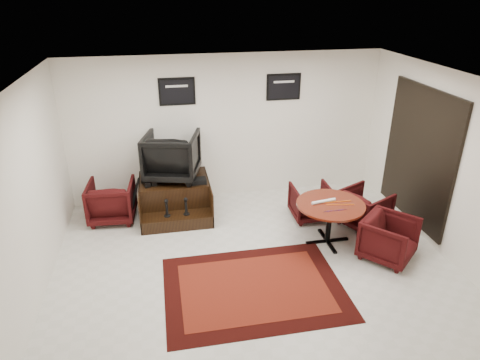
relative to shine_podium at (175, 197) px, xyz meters
name	(u,v)px	position (x,y,z in m)	size (l,w,h in m)	color
ground	(254,264)	(1.08, -1.91, -0.30)	(6.00, 6.00, 0.00)	silver
room_shell	(282,151)	(1.49, -1.79, 1.49)	(6.02, 5.02, 2.81)	white
area_rug	(254,288)	(0.96, -2.46, -0.29)	(2.51, 1.88, 0.01)	black
shine_podium	(175,197)	(0.00, 0.00, 0.00)	(1.26, 1.30, 0.65)	black
shine_chair	(172,153)	(0.00, 0.14, 0.83)	(0.93, 0.87, 0.95)	black
shoes_pair	(149,182)	(-0.44, -0.09, 0.40)	(0.29, 0.32, 0.10)	black
polish_kit	(199,181)	(0.43, -0.21, 0.40)	(0.27, 0.19, 0.09)	black
umbrella_black	(134,198)	(-0.74, -0.10, 0.10)	(0.30, 0.11, 0.80)	black
umbrella_hooked	(134,197)	(-0.74, -0.02, 0.10)	(0.30, 0.11, 0.79)	black
armchair_side	(111,199)	(-1.13, -0.06, 0.11)	(0.79, 0.74, 0.81)	black
meeting_table	(330,209)	(2.42, -1.52, 0.33)	(1.10, 1.10, 0.72)	#4E170B
table_chair_back	(311,200)	(2.41, -0.68, 0.05)	(0.68, 0.63, 0.70)	black
table_chair_window	(365,207)	(3.24, -1.13, 0.07)	(0.73, 0.68, 0.75)	black
table_chair_corner	(389,237)	(3.17, -2.12, 0.08)	(0.74, 0.69, 0.76)	black
paper_roll	(324,201)	(2.32, -1.47, 0.44)	(0.05, 0.05, 0.42)	white
table_clutter	(338,205)	(2.52, -1.59, 0.42)	(0.57, 0.30, 0.01)	#E55F0C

